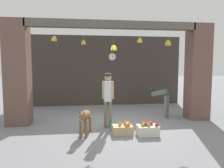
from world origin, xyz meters
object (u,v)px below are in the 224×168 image
Objects in this scene: shopkeeper at (108,96)px; dog at (85,117)px; worker_stooping at (161,98)px; wall_clock at (112,57)px; water_bottle at (111,126)px; fruit_crate_apples at (148,130)px; fruit_crate_oranges at (123,129)px.

dog is at bearing 52.22° from shopkeeper.
wall_clock is at bearing 80.16° from worker_stooping.
water_bottle is (0.73, 0.25, -0.35)m from dog.
worker_stooping is 2.17m from fruit_crate_apples.
wall_clock is (0.57, 3.53, 1.32)m from shopkeeper.
fruit_crate_apples reaches higher than fruit_crate_oranges.
dog is 3.16m from worker_stooping.
fruit_crate_oranges is (-1.69, -1.66, -0.57)m from worker_stooping.
dog is 1.08m from fruit_crate_oranges.
fruit_crate_oranges is (1.02, -0.06, -0.36)m from dog.
water_bottle is at bearing -97.55° from wall_clock.
water_bottle is at bearing 153.28° from fruit_crate_apples.
fruit_crate_apples is (0.99, -0.77, -0.81)m from shopkeeper.
worker_stooping is at bearing 60.05° from fruit_crate_apples.
dog is 4.63m from wall_clock.
shopkeeper reaches higher than fruit_crate_apples.
fruit_crate_oranges is at bearing 131.54° from shopkeeper.
fruit_crate_apples is at bearing 154.56° from shopkeeper.
fruit_crate_oranges is at bearing -47.98° from water_bottle.
fruit_crate_apples reaches higher than water_bottle.
shopkeeper reaches higher than worker_stooping.
wall_clock is at bearing 176.16° from dog.
fruit_crate_apples is at bearing -160.39° from worker_stooping.
shopkeeper is 1.54× the size of worker_stooping.
dog reaches higher than water_bottle.
worker_stooping is 3.59× the size of water_bottle.
fruit_crate_oranges is at bearing 99.51° from dog.
fruit_crate_oranges is 0.96× the size of fruit_crate_apples.
fruit_crate_apples is at bearing 95.65° from dog.
fruit_crate_oranges is 0.42m from water_bottle.
shopkeeper is 4.66× the size of wall_clock.
water_bottle is (-0.28, 0.31, 0.00)m from fruit_crate_oranges.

